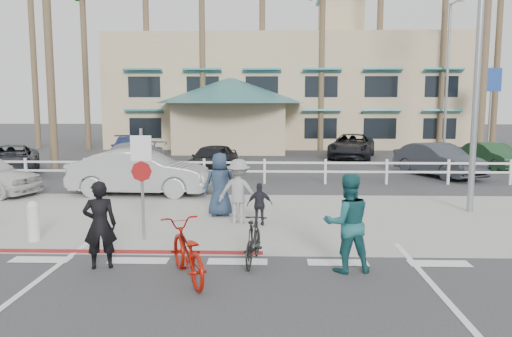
{
  "coord_description": "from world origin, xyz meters",
  "views": [
    {
      "loc": [
        0.67,
        -9.05,
        3.15
      ],
      "look_at": [
        0.28,
        3.68,
        1.5
      ],
      "focal_mm": 35.0,
      "sensor_mm": 36.0,
      "label": 1
    }
  ],
  "objects_px": {
    "sign_post": "(142,178)",
    "car_white_sedan": "(140,172)",
    "bike_black": "(253,241)",
    "bike_red": "(187,251)"
  },
  "relations": [
    {
      "from": "sign_post",
      "to": "bike_black",
      "type": "xyz_separation_m",
      "value": [
        2.62,
        -1.65,
        -0.99
      ]
    },
    {
      "from": "bike_red",
      "to": "car_white_sedan",
      "type": "bearing_deg",
      "value": -94.09
    },
    {
      "from": "sign_post",
      "to": "car_white_sedan",
      "type": "xyz_separation_m",
      "value": [
        -1.59,
        5.79,
        -0.66
      ]
    },
    {
      "from": "sign_post",
      "to": "bike_black",
      "type": "bearing_deg",
      "value": -32.15
    },
    {
      "from": "bike_black",
      "to": "bike_red",
      "type": "bearing_deg",
      "value": 47.43
    },
    {
      "from": "bike_red",
      "to": "sign_post",
      "type": "bearing_deg",
      "value": -84.83
    },
    {
      "from": "sign_post",
      "to": "car_white_sedan",
      "type": "bearing_deg",
      "value": 105.34
    },
    {
      "from": "sign_post",
      "to": "bike_red",
      "type": "xyz_separation_m",
      "value": [
        1.46,
        -2.61,
        -0.93
      ]
    },
    {
      "from": "sign_post",
      "to": "car_white_sedan",
      "type": "relative_size",
      "value": 0.6
    },
    {
      "from": "bike_red",
      "to": "car_white_sedan",
      "type": "height_order",
      "value": "car_white_sedan"
    }
  ]
}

